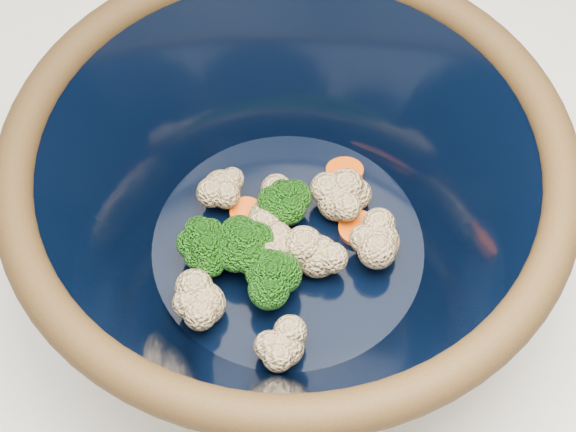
% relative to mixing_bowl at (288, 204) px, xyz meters
% --- Properties ---
extents(mixing_bowl, '(0.44, 0.44, 0.17)m').
position_rel_mixing_bowl_xyz_m(mixing_bowl, '(0.00, 0.00, 0.00)').
color(mixing_bowl, black).
rests_on(mixing_bowl, counter).
extents(vegetable_pile, '(0.19, 0.17, 0.05)m').
position_rel_mixing_bowl_xyz_m(vegetable_pile, '(-0.02, -0.01, -0.03)').
color(vegetable_pile, '#608442').
rests_on(vegetable_pile, mixing_bowl).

